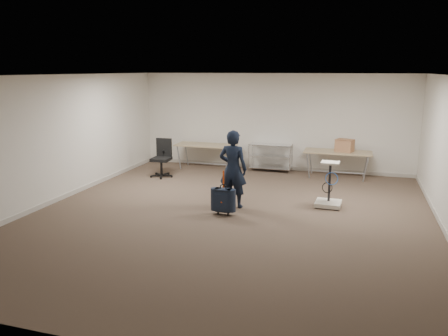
% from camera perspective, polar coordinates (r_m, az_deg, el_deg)
% --- Properties ---
extents(ground, '(9.00, 9.00, 0.00)m').
position_cam_1_polar(ground, '(8.93, 0.80, -6.24)').
color(ground, '#493A2C').
rests_on(ground, ground).
extents(room_shell, '(8.00, 9.00, 9.00)m').
position_cam_1_polar(room_shell, '(10.19, 2.98, -3.54)').
color(room_shell, silver).
rests_on(room_shell, ground).
extents(folding_table_left, '(1.80, 0.75, 0.73)m').
position_cam_1_polar(folding_table_left, '(12.98, -2.37, 2.87)').
color(folding_table_left, '#A08862').
rests_on(folding_table_left, ground).
extents(folding_table_right, '(1.80, 0.75, 0.73)m').
position_cam_1_polar(folding_table_right, '(12.27, 14.63, 1.88)').
color(folding_table_right, '#A08862').
rests_on(folding_table_right, ground).
extents(wire_shelf, '(1.22, 0.47, 0.80)m').
position_cam_1_polar(wire_shelf, '(12.77, 6.09, 1.56)').
color(wire_shelf, silver).
rests_on(wire_shelf, ground).
extents(person, '(0.63, 0.43, 1.67)m').
position_cam_1_polar(person, '(9.28, 1.18, -0.12)').
color(person, black).
rests_on(person, ground).
extents(suitcase, '(0.34, 0.21, 0.92)m').
position_cam_1_polar(suitcase, '(8.89, -0.11, -4.20)').
color(suitcase, black).
rests_on(suitcase, ground).
extents(office_chair, '(0.63, 0.63, 1.04)m').
position_cam_1_polar(office_chair, '(12.18, -8.10, 0.36)').
color(office_chair, black).
rests_on(office_chair, ground).
extents(equipment_cart, '(0.56, 0.56, 0.99)m').
position_cam_1_polar(equipment_cart, '(9.71, 13.51, -3.42)').
color(equipment_cart, beige).
rests_on(equipment_cart, ground).
extents(cardboard_box, '(0.53, 0.46, 0.33)m').
position_cam_1_polar(cardboard_box, '(12.26, 15.48, 2.86)').
color(cardboard_box, '#9D7349').
rests_on(cardboard_box, folding_table_right).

